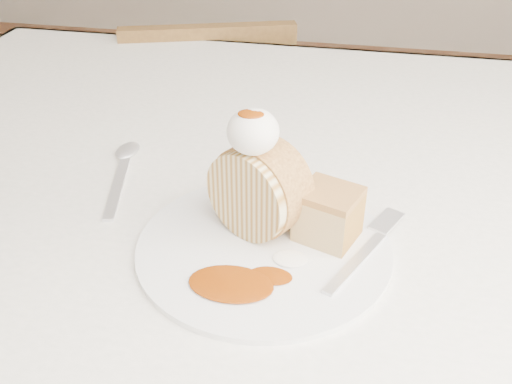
# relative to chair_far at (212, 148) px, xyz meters

# --- Properties ---
(table) EXTENTS (1.40, 0.90, 0.75)m
(table) POSITION_rel_chair_far_xyz_m (0.30, -0.55, 0.22)
(table) COLOR beige
(table) RESTS_ON ground
(chair_far) EXTENTS (0.46, 0.46, 0.78)m
(chair_far) POSITION_rel_chair_far_xyz_m (0.00, 0.00, 0.00)
(chair_far) COLOR brown
(chair_far) RESTS_ON ground
(plate) EXTENTS (0.33, 0.33, 0.01)m
(plate) POSITION_rel_chair_far_xyz_m (0.28, -0.75, 0.31)
(plate) COLOR white
(plate) RESTS_ON table
(roulade_slice) EXTENTS (0.11, 0.09, 0.10)m
(roulade_slice) POSITION_rel_chair_far_xyz_m (0.26, -0.72, 0.36)
(roulade_slice) COLOR beige
(roulade_slice) RESTS_ON plate
(cake_chunk) EXTENTS (0.07, 0.07, 0.05)m
(cake_chunk) POSITION_rel_chair_far_xyz_m (0.34, -0.72, 0.34)
(cake_chunk) COLOR tan
(cake_chunk) RESTS_ON plate
(whipped_cream) EXTENTS (0.05, 0.05, 0.04)m
(whipped_cream) POSITION_rel_chair_far_xyz_m (0.26, -0.73, 0.43)
(whipped_cream) COLOR white
(whipped_cream) RESTS_ON roulade_slice
(caramel_drizzle) EXTENTS (0.03, 0.02, 0.01)m
(caramel_drizzle) POSITION_rel_chair_far_xyz_m (0.26, -0.74, 0.46)
(caramel_drizzle) COLOR #7B3005
(caramel_drizzle) RESTS_ON whipped_cream
(caramel_pool) EXTENTS (0.09, 0.08, 0.00)m
(caramel_pool) POSITION_rel_chair_far_xyz_m (0.26, -0.82, 0.32)
(caramel_pool) COLOR #7B3005
(caramel_pool) RESTS_ON plate
(fork) EXTENTS (0.08, 0.15, 0.00)m
(fork) POSITION_rel_chair_far_xyz_m (0.37, -0.76, 0.32)
(fork) COLOR silver
(fork) RESTS_ON plate
(spoon) EXTENTS (0.07, 0.17, 0.00)m
(spoon) POSITION_rel_chair_far_xyz_m (0.08, -0.67, 0.31)
(spoon) COLOR silver
(spoon) RESTS_ON table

